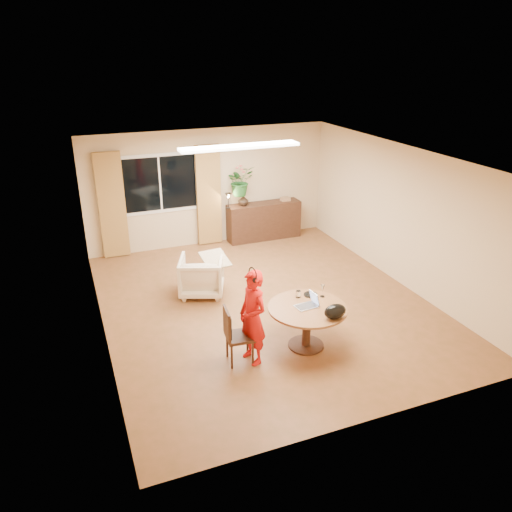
{
  "coord_description": "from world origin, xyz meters",
  "views": [
    {
      "loc": [
        -3.03,
        -7.23,
        4.23
      ],
      "look_at": [
        -0.25,
        -0.2,
        1.03
      ],
      "focal_mm": 35.0,
      "sensor_mm": 36.0,
      "label": 1
    }
  ],
  "objects": [
    {
      "name": "floor",
      "position": [
        0.0,
        0.0,
        0.0
      ],
      "size": [
        6.5,
        6.5,
        0.0
      ],
      "primitive_type": "plane",
      "color": "brown",
      "rests_on": "ground"
    },
    {
      "name": "ceiling",
      "position": [
        0.0,
        0.0,
        2.6
      ],
      "size": [
        6.5,
        6.5,
        0.0
      ],
      "primitive_type": "plane",
      "rotation": [
        3.14,
        0.0,
        0.0
      ],
      "color": "white",
      "rests_on": "wall_back"
    },
    {
      "name": "wall_back",
      "position": [
        0.0,
        3.25,
        1.3
      ],
      "size": [
        5.5,
        0.0,
        5.5
      ],
      "primitive_type": "plane",
      "rotation": [
        1.57,
        0.0,
        0.0
      ],
      "color": "#D3B989",
      "rests_on": "floor"
    },
    {
      "name": "wall_left",
      "position": [
        -2.75,
        0.0,
        1.3
      ],
      "size": [
        0.0,
        6.5,
        6.5
      ],
      "primitive_type": "plane",
      "rotation": [
        1.57,
        0.0,
        1.57
      ],
      "color": "#D3B989",
      "rests_on": "floor"
    },
    {
      "name": "wall_right",
      "position": [
        2.75,
        0.0,
        1.3
      ],
      "size": [
        0.0,
        6.5,
        6.5
      ],
      "primitive_type": "plane",
      "rotation": [
        1.57,
        0.0,
        -1.57
      ],
      "color": "#D3B989",
      "rests_on": "floor"
    },
    {
      "name": "window",
      "position": [
        -1.1,
        3.23,
        1.5
      ],
      "size": [
        1.7,
        0.03,
        1.3
      ],
      "color": "white",
      "rests_on": "wall_back"
    },
    {
      "name": "curtain_left",
      "position": [
        -2.15,
        3.15,
        1.15
      ],
      "size": [
        0.55,
        0.08,
        2.25
      ],
      "primitive_type": "cube",
      "color": "olive",
      "rests_on": "wall_back"
    },
    {
      "name": "curtain_right",
      "position": [
        -0.05,
        3.15,
        1.15
      ],
      "size": [
        0.55,
        0.08,
        2.25
      ],
      "primitive_type": "cube",
      "color": "olive",
      "rests_on": "wall_back"
    },
    {
      "name": "ceiling_panel",
      "position": [
        0.0,
        1.2,
        2.57
      ],
      "size": [
        2.2,
        0.35,
        0.05
      ],
      "primitive_type": "cube",
      "color": "white",
      "rests_on": "ceiling"
    },
    {
      "name": "dining_table",
      "position": [
        0.06,
        -1.49,
        0.53
      ],
      "size": [
        1.18,
        1.18,
        0.67
      ],
      "color": "brown",
      "rests_on": "floor"
    },
    {
      "name": "dining_chair",
      "position": [
        -1.01,
        -1.48,
        0.43
      ],
      "size": [
        0.45,
        0.42,
        0.87
      ],
      "primitive_type": null,
      "rotation": [
        0.0,
        0.0,
        -0.11
      ],
      "color": "#321B10",
      "rests_on": "floor"
    },
    {
      "name": "child",
      "position": [
        -0.82,
        -1.53,
        0.71
      ],
      "size": [
        0.58,
        0.46,
        1.42
      ],
      "primitive_type": "imported",
      "rotation": [
        0.0,
        0.0,
        -1.32
      ],
      "color": "red",
      "rests_on": "floor"
    },
    {
      "name": "laptop",
      "position": [
        0.04,
        -1.47,
        0.78
      ],
      "size": [
        0.35,
        0.26,
        0.22
      ],
      "primitive_type": null,
      "rotation": [
        0.0,
        0.0,
        0.11
      ],
      "color": "#B7B7BC",
      "rests_on": "dining_table"
    },
    {
      "name": "tumbler",
      "position": [
        0.07,
        -1.16,
        0.73
      ],
      "size": [
        0.08,
        0.08,
        0.11
      ],
      "primitive_type": null,
      "rotation": [
        0.0,
        0.0,
        -0.05
      ],
      "color": "white",
      "rests_on": "dining_table"
    },
    {
      "name": "wine_glass",
      "position": [
        0.43,
        -1.27,
        0.77
      ],
      "size": [
        0.08,
        0.08,
        0.2
      ],
      "primitive_type": null,
      "rotation": [
        0.0,
        0.0,
        -0.16
      ],
      "color": "white",
      "rests_on": "dining_table"
    },
    {
      "name": "pot_lid",
      "position": [
        0.28,
        -1.16,
        0.69
      ],
      "size": [
        0.24,
        0.24,
        0.03
      ],
      "primitive_type": null,
      "rotation": [
        0.0,
        0.0,
        0.12
      ],
      "color": "white",
      "rests_on": "dining_table"
    },
    {
      "name": "handbag",
      "position": [
        0.27,
        -1.92,
        0.78
      ],
      "size": [
        0.35,
        0.22,
        0.22
      ],
      "primitive_type": null,
      "rotation": [
        0.0,
        0.0,
        0.08
      ],
      "color": "black",
      "rests_on": "dining_table"
    },
    {
      "name": "armchair",
      "position": [
        -0.92,
        0.78,
        0.36
      ],
      "size": [
        1.01,
        1.02,
        0.72
      ],
      "primitive_type": "imported",
      "rotation": [
        0.0,
        0.0,
        2.77
      ],
      "color": "beige",
      "rests_on": "floor"
    },
    {
      "name": "throw",
      "position": [
        -0.67,
        0.76,
        0.74
      ],
      "size": [
        0.5,
        0.59,
        0.03
      ],
      "primitive_type": null,
      "rotation": [
        0.0,
        0.0,
        0.1
      ],
      "color": "beige",
      "rests_on": "armchair"
    },
    {
      "name": "sideboard",
      "position": [
        1.22,
        3.01,
        0.43
      ],
      "size": [
        1.73,
        0.42,
        0.87
      ],
      "primitive_type": "cube",
      "color": "#321B10",
      "rests_on": "floor"
    },
    {
      "name": "vase",
      "position": [
        0.72,
        3.01,
        0.99
      ],
      "size": [
        0.28,
        0.28,
        0.25
      ],
      "primitive_type": "imported",
      "rotation": [
        0.0,
        0.0,
        0.18
      ],
      "color": "black",
      "rests_on": "sideboard"
    },
    {
      "name": "bouquet",
      "position": [
        0.65,
        3.01,
        1.44
      ],
      "size": [
        0.71,
        0.66,
        0.66
      ],
      "primitive_type": "imported",
      "rotation": [
        0.0,
        0.0,
        0.27
      ],
      "color": "#2D6D29",
      "rests_on": "vase"
    },
    {
      "name": "book_stack",
      "position": [
        1.77,
        3.01,
        0.91
      ],
      "size": [
        0.26,
        0.22,
        0.09
      ],
      "primitive_type": null,
      "rotation": [
        0.0,
        0.0,
        -0.35
      ],
      "color": "#846243",
      "rests_on": "sideboard"
    },
    {
      "name": "desk_lamp",
      "position": [
        0.34,
        2.96,
        1.05
      ],
      "size": [
        0.18,
        0.18,
        0.36
      ],
      "primitive_type": null,
      "rotation": [
        0.0,
        0.0,
        0.28
      ],
      "color": "black",
      "rests_on": "sideboard"
    }
  ]
}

